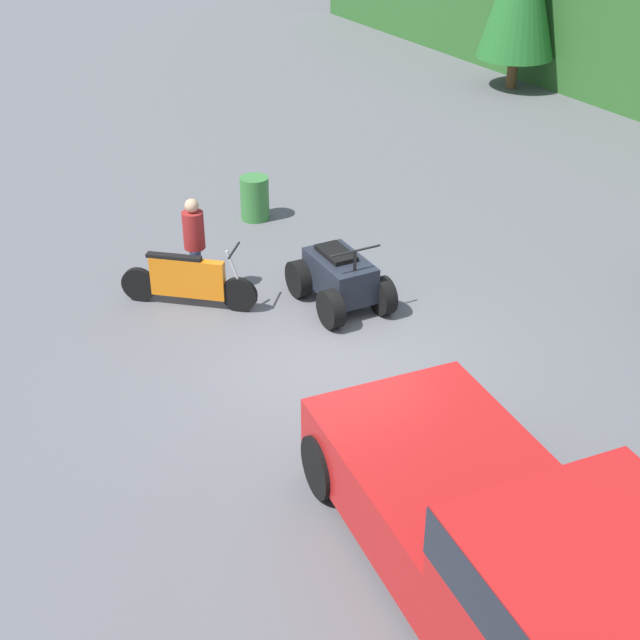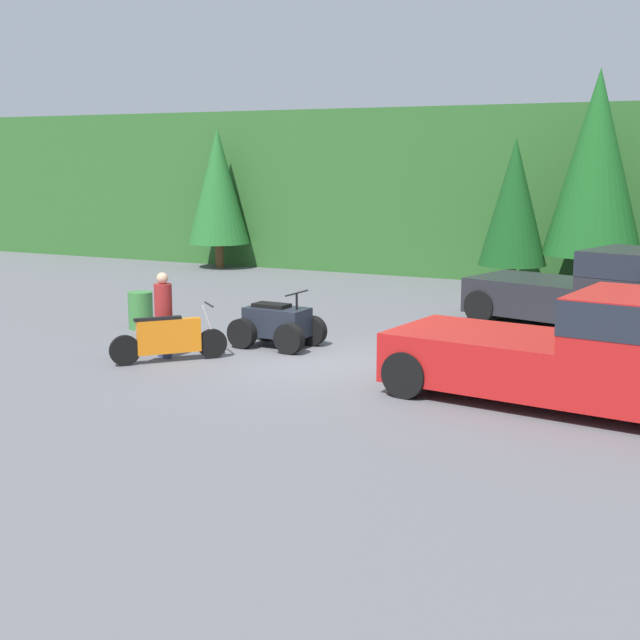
# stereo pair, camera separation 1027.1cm
# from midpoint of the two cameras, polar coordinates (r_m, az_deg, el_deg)

# --- Properties ---
(ground_plane) EXTENTS (80.00, 80.00, 0.00)m
(ground_plane) POSITION_cam_midpoint_polar(r_m,az_deg,el_deg) (14.77, 19.30, 5.91)
(ground_plane) COLOR #5B5B60
(pickup_truck_red) EXTENTS (5.87, 2.97, 1.94)m
(pickup_truck_red) POSITION_cam_midpoint_polar(r_m,az_deg,el_deg) (11.18, 37.04, -1.03)
(pickup_truck_red) COLOR red
(pickup_truck_red) RESTS_ON ground_plane
(dirt_bike) EXTENTS (1.65, 1.83, 1.13)m
(dirt_bike) POSITION_cam_midpoint_polar(r_m,az_deg,el_deg) (15.67, 9.05, 10.49)
(dirt_bike) COLOR black
(dirt_bike) RESTS_ON ground_plane
(quad_atv) EXTENTS (1.87, 1.26, 1.22)m
(quad_atv) POSITION_cam_midpoint_polar(r_m,az_deg,el_deg) (16.30, 17.96, 10.21)
(quad_atv) COLOR black
(quad_atv) RESTS_ON ground_plane
(rider_person) EXTENTS (0.47, 0.47, 1.74)m
(rider_person) POSITION_cam_midpoint_polar(r_m,az_deg,el_deg) (15.95, 9.29, 12.65)
(rider_person) COLOR navy
(rider_person) RESTS_ON ground_plane
(steel_barrel) EXTENTS (0.58, 0.58, 0.88)m
(steel_barrel) POSITION_cam_midpoint_polar(r_m,az_deg,el_deg) (19.22, 10.20, 14.03)
(steel_barrel) COLOR #387A38
(steel_barrel) RESTS_ON ground_plane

